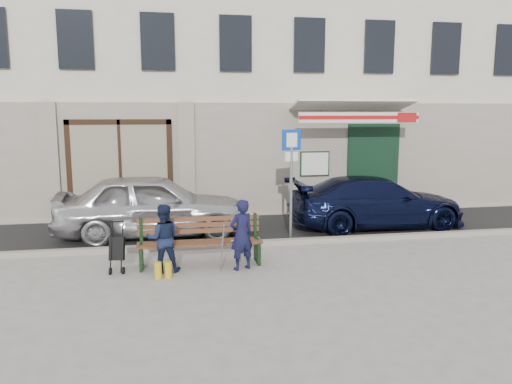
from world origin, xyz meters
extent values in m
plane|color=#9E9991|center=(0.00, 0.00, 0.00)|extent=(80.00, 80.00, 0.00)
cube|color=#282828|center=(0.00, 3.10, 0.01)|extent=(60.00, 3.20, 0.01)
cube|color=#9E9384|center=(0.00, 1.50, 0.06)|extent=(60.00, 0.18, 0.12)
cube|color=beige|center=(0.00, 8.50, 5.00)|extent=(20.00, 7.00, 10.00)
cube|color=#9E9384|center=(0.00, 4.96, 1.60)|extent=(20.00, 0.12, 3.20)
cube|color=maroon|center=(-3.20, 5.02, 1.55)|extent=(2.50, 0.12, 2.00)
cube|color=black|center=(4.10, 4.88, 1.30)|extent=(1.60, 0.10, 2.60)
cube|color=black|center=(4.10, 5.35, 1.20)|extent=(1.25, 0.90, 2.40)
cube|color=white|center=(2.30, 4.85, 1.45)|extent=(0.80, 0.03, 0.65)
cube|color=white|center=(3.20, 4.62, 3.08)|extent=(3.40, 1.72, 0.42)
cube|color=white|center=(3.20, 3.77, 2.80)|extent=(3.40, 0.05, 0.28)
cube|color=#A51414|center=(3.20, 3.74, 2.80)|extent=(3.40, 0.02, 0.10)
imported|color=silver|center=(-2.31, 2.79, 0.76)|extent=(4.50, 1.84, 1.53)
imported|color=black|center=(3.33, 2.78, 0.66)|extent=(4.55, 1.92, 1.31)
cylinder|color=gray|center=(0.85, 1.94, 1.23)|extent=(0.07, 0.07, 2.46)
cube|color=#0B3CA1|center=(0.85, 1.94, 2.32)|extent=(0.47, 0.14, 0.47)
cube|color=white|center=(0.85, 1.91, 2.32)|extent=(0.26, 0.08, 0.32)
cube|color=white|center=(0.85, 1.94, 1.94)|extent=(0.32, 0.11, 0.21)
cube|color=brown|center=(-1.36, 0.30, 0.45)|extent=(2.40, 0.50, 0.04)
cube|color=brown|center=(-1.36, 0.58, 0.74)|extent=(2.40, 0.10, 0.36)
cube|color=black|center=(-2.48, 0.30, 0.23)|extent=(0.06, 0.50, 0.45)
cube|color=black|center=(-0.24, 0.30, 0.23)|extent=(0.06, 0.50, 0.45)
cube|color=white|center=(-0.61, 0.20, 0.48)|extent=(0.34, 0.25, 0.11)
cylinder|color=gray|center=(-1.01, -0.37, 0.50)|extent=(0.07, 0.34, 0.96)
cylinder|color=gold|center=(-2.16, -0.35, 0.15)|extent=(0.13, 0.13, 0.30)
cylinder|color=gold|center=(-1.98, -0.35, 0.15)|extent=(0.13, 0.13, 0.30)
imported|color=black|center=(-0.61, -0.08, 0.67)|extent=(0.58, 0.49, 1.34)
imported|color=#151D3A|center=(-2.06, 0.05, 0.64)|extent=(0.62, 0.49, 1.27)
cylinder|color=black|center=(-3.02, 0.02, 0.07)|extent=(0.05, 0.14, 0.14)
cylinder|color=black|center=(-2.79, 0.02, 0.07)|extent=(0.05, 0.14, 0.14)
cube|color=black|center=(-2.91, 0.21, 0.43)|extent=(0.31, 0.29, 0.45)
cylinder|color=black|center=(-2.91, 0.33, 0.93)|extent=(0.25, 0.07, 0.02)
camera|label=1|loc=(-1.95, -9.08, 2.95)|focal=35.00mm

